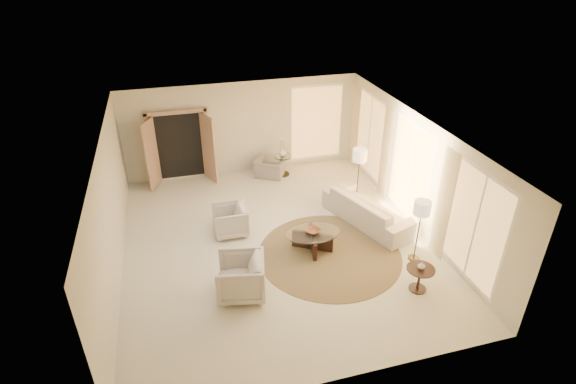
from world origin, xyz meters
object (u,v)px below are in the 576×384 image
object	(u,v)px
bowl	(313,231)
end_table	(420,275)
armchair_right	(241,275)
end_vase	(422,266)
side_table	(283,163)
floor_lamp_far	(422,211)
side_vase	(283,152)
sofa	(369,209)
coffee_table	(313,238)
accent_chair	(270,165)
floor_lamp_near	(360,158)
armchair_left	(230,219)

from	to	relation	value
bowl	end_table	bearing A→B (deg)	-48.75
armchair_right	end_vase	size ratio (longest dim) A/B	6.18
side_table	end_table	bearing A→B (deg)	-76.81
floor_lamp_far	end_vase	size ratio (longest dim) A/B	9.77
armchair_right	side_vase	bearing A→B (deg)	168.05
bowl	side_table	bearing A→B (deg)	85.44
sofa	end_table	bearing A→B (deg)	158.15
end_table	floor_lamp_far	distance (m)	1.38
coffee_table	floor_lamp_far	bearing A→B (deg)	-24.47
coffee_table	side_vase	distance (m)	3.92
armchair_right	end_vase	world-z (taller)	armchair_right
accent_chair	floor_lamp_near	bearing A→B (deg)	160.97
side_table	floor_lamp_near	bearing A→B (deg)	-54.62
armchair_left	side_table	distance (m)	3.39
armchair_left	coffee_table	bearing A→B (deg)	56.80
floor_lamp_near	floor_lamp_far	bearing A→B (deg)	-84.29
accent_chair	floor_lamp_near	xyz separation A→B (m)	(1.93, -2.15, 0.97)
side_vase	armchair_right	bearing A→B (deg)	-113.75
end_vase	side_vase	world-z (taller)	side_vase
armchair_left	end_table	world-z (taller)	armchair_left
end_table	floor_lamp_near	world-z (taller)	floor_lamp_near
bowl	floor_lamp_far	bearing A→B (deg)	-24.47
side_vase	coffee_table	bearing A→B (deg)	-94.56
sofa	side_table	xyz separation A→B (m)	(-1.43, 3.15, 0.01)
bowl	armchair_left	bearing A→B (deg)	145.99
sofa	side_vase	world-z (taller)	side_vase
armchair_right	end_table	distance (m)	3.63
sofa	side_vase	size ratio (longest dim) A/B	10.19
armchair_left	accent_chair	size ratio (longest dim) A/B	0.94
coffee_table	bowl	world-z (taller)	bowl
sofa	floor_lamp_far	xyz separation A→B (m)	(0.36, -1.69, 0.90)
armchair_left	side_vase	size ratio (longest dim) A/B	3.24
end_table	accent_chair	bearing A→B (deg)	106.97
side_table	floor_lamp_near	distance (m)	2.80
floor_lamp_near	side_vase	bearing A→B (deg)	125.38
accent_chair	bowl	size ratio (longest dim) A/B	2.56
accent_chair	sofa	bearing A→B (deg)	149.32
end_table	side_table	xyz separation A→B (m)	(-1.35, 5.78, 0.01)
coffee_table	armchair_right	bearing A→B (deg)	-150.43
armchair_left	bowl	size ratio (longest dim) A/B	2.42
armchair_right	accent_chair	world-z (taller)	armchair_right
armchair_left	end_table	xyz separation A→B (m)	(3.39, -3.06, -0.04)
end_table	side_vase	world-z (taller)	side_vase
accent_chair	floor_lamp_near	world-z (taller)	floor_lamp_near
end_table	floor_lamp_near	distance (m)	3.76
armchair_left	bowl	distance (m)	2.09
coffee_table	floor_lamp_far	size ratio (longest dim) A/B	1.13
sofa	floor_lamp_near	world-z (taller)	floor_lamp_near
armchair_left	bowl	xyz separation A→B (m)	(1.73, -1.17, 0.11)
floor_lamp_near	side_vase	xyz separation A→B (m)	(-1.52, 2.15, -0.59)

